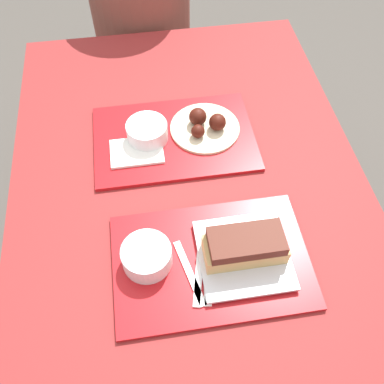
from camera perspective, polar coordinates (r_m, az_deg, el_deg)
ground_plane at (r=1.75m, az=0.18°, el=-15.47°), size 12.00×12.00×0.00m
picnic_table at (r=1.17m, az=0.26°, el=-4.50°), size 0.95×1.55×0.73m
picnic_bench_far at (r=2.02m, az=-4.32°, el=16.35°), size 0.90×0.28×0.48m
tray_near at (r=1.01m, az=2.56°, el=-9.20°), size 0.46×0.31×0.01m
tray_far at (r=1.23m, az=-2.37°, el=7.16°), size 0.46×0.31×0.01m
bowl_coleslaw_near at (r=0.98m, az=-6.06°, el=-8.44°), size 0.11×0.11×0.05m
brisket_sandwich_plate at (r=0.98m, az=7.03°, el=-7.66°), size 0.21×0.21×0.09m
plastic_fork_near at (r=0.99m, az=0.94°, el=-10.53°), size 0.05×0.17×0.00m
plastic_knife_near at (r=0.99m, az=2.21°, el=-10.35°), size 0.04×0.17×0.00m
plastic_spoon_near at (r=0.99m, az=-0.35°, el=-10.71°), size 0.05×0.17×0.00m
condiment_packet at (r=1.04m, az=2.85°, el=-5.47°), size 0.04×0.03×0.01m
bowl_coleslaw_far at (r=1.21m, az=-6.01°, el=8.08°), size 0.11×0.11×0.05m
wings_plate_far at (r=1.24m, az=1.75°, el=8.93°), size 0.20×0.20×0.06m
napkin_far at (r=1.20m, az=-7.37°, el=5.37°), size 0.15×0.10×0.01m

